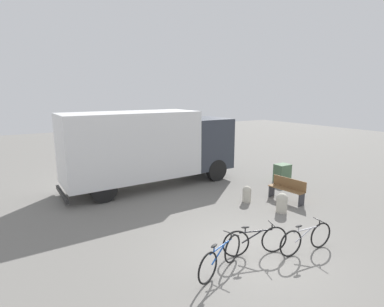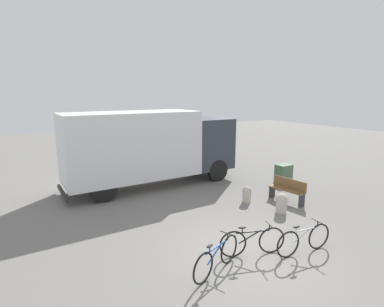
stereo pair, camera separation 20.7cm
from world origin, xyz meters
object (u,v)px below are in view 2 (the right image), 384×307
bicycle_middle (252,241)px  utility_box (284,173)px  bicycle_near (217,257)px  bollard_near_bench (281,203)px  bollard_far_bench (247,194)px  delivery_truck (150,145)px  park_bench (288,189)px  bicycle_far (304,239)px

bicycle_middle → utility_box: (5.70, 4.29, 0.04)m
bicycle_near → bollard_near_bench: bearing=3.4°
bicycle_middle → bollard_far_bench: size_ratio=2.68×
bicycle_middle → delivery_truck: bearing=107.9°
park_bench → bicycle_far: size_ratio=0.84×
bollard_near_bench → bicycle_middle: bearing=-149.4°
utility_box → bicycle_near: bearing=-147.3°
bicycle_far → bollard_near_bench: size_ratio=2.54×
park_bench → bollard_far_bench: park_bench is taller
bicycle_far → bollard_near_bench: bearing=60.9°
bicycle_near → bicycle_far: size_ratio=0.95×
delivery_truck → bollard_far_bench: 4.81m
bicycle_near → bollard_near_bench: (4.03, 1.82, -0.02)m
bicycle_near → utility_box: size_ratio=1.98×
delivery_truck → bicycle_middle: size_ratio=4.62×
bicycle_far → bicycle_middle: bearing=159.7°
bicycle_far → bicycle_near: bearing=175.7°
bicycle_far → bollard_far_bench: 3.88m
bicycle_middle → bicycle_far: same height
bicycle_middle → bicycle_near: bearing=-153.7°
bicycle_near → bicycle_far: same height
park_bench → bicycle_far: bearing=131.3°
bicycle_near → bollard_far_bench: bearing=20.7°
delivery_truck → bicycle_middle: delivery_truck is taller
utility_box → bicycle_far: bearing=-132.4°
bicycle_near → bollard_near_bench: bicycle_near is taller
delivery_truck → bollard_near_bench: size_ratio=11.25×
bicycle_middle → bollard_far_bench: bicycle_middle is taller
bicycle_near → utility_box: bearing=11.8°
bicycle_far → bollard_far_bench: bearing=77.6°
bicycle_middle → bollard_far_bench: bearing=70.3°
bicycle_middle → utility_box: bearing=55.5°
bicycle_near → bicycle_far: 2.51m
park_bench → bicycle_far: 3.99m
bollard_near_bench → bollard_far_bench: bearing=104.2°
delivery_truck → park_bench: (3.80, -4.61, -1.38)m
delivery_truck → park_bench: size_ratio=5.29×
bicycle_middle → bollard_near_bench: size_ratio=2.44×
delivery_truck → park_bench: 6.13m
park_bench → bollard_far_bench: bearing=57.1°
utility_box → bicycle_middle: bearing=-143.0°
park_bench → utility_box: 2.63m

